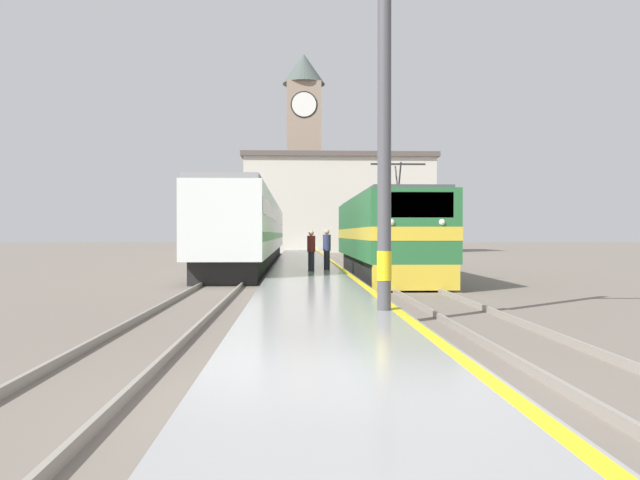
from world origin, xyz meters
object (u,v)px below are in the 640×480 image
second_waiting_passenger (311,250)px  passenger_train (254,229)px  locomotive_train (384,236)px  clock_tower (304,145)px  catenary_mast (387,119)px  person_on_platform (327,248)px

second_waiting_passenger → passenger_train: bearing=104.0°
passenger_train → locomotive_train: bearing=-62.6°
passenger_train → clock_tower: clock_tower is taller
locomotive_train → catenary_mast: catenary_mast is taller
person_on_platform → catenary_mast: bearing=-87.9°
passenger_train → second_waiting_passenger: (3.25, -13.07, -0.93)m
catenary_mast → clock_tower: (-0.81, 63.20, 8.49)m
passenger_train → catenary_mast: size_ratio=4.43×
locomotive_train → catenary_mast: 14.23m
passenger_train → clock_tower: (3.64, 36.99, 10.54)m
locomotive_train → person_on_platform: 2.52m
catenary_mast → second_waiting_passenger: size_ratio=4.65×
passenger_train → person_on_platform: passenger_train is taller
catenary_mast → person_on_platform: size_ratio=4.51×
second_waiting_passenger → clock_tower: clock_tower is taller
person_on_platform → clock_tower: clock_tower is taller
second_waiting_passenger → clock_tower: size_ratio=0.07×
clock_tower → second_waiting_passenger: bearing=-90.4°
passenger_train → person_on_platform: bearing=-71.9°
locomotive_train → person_on_platform: (-2.45, 0.25, -0.56)m
passenger_train → second_waiting_passenger: 13.50m
locomotive_train → catenary_mast: (-1.94, -13.90, 2.39)m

